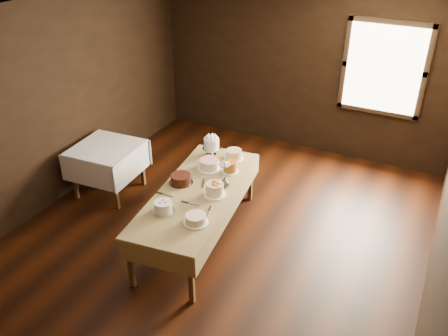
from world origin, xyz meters
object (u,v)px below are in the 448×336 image
Objects in this scene: cake_meringue at (211,147)px; cake_server_d at (225,182)px; cake_lattice at (209,165)px; side_table at (106,152)px; cake_swirl at (163,207)px; display_table at (197,194)px; cake_caramel at (230,167)px; cake_server_c at (203,180)px; flower_vase at (225,182)px; cake_cream at (196,219)px; cake_server_a at (194,205)px; cake_server_e at (168,195)px; cake_chocolate at (181,179)px; cake_server_b at (207,214)px; cake_flowers at (215,190)px; cake_speckled at (234,154)px.

cake_meringue is 0.77m from cake_server_d.
cake_lattice is 1.48× the size of cake_server_d.
cake_swirl reaches higher than side_table.
display_table is 0.62m from cake_caramel.
flower_vase reaches higher than cake_server_c.
cake_server_a is at bearing 124.52° from cake_cream.
cake_server_e is at bearing 114.83° from cake_swirl.
cake_cream is 1.24× the size of cake_server_a.
flower_vase is (0.54, -0.66, -0.06)m from cake_meringue.
cake_caramel is 0.65× the size of cake_chocolate.
cake_server_b is at bearing -11.35° from cake_server_e.
cake_server_a is 0.25m from cake_server_b.
cake_server_d is at bearing 68.96° from cake_swirl.
side_table is 2.20m from cake_server_b.
cake_flowers is 1.00× the size of cake_cream.
cake_meringue is 1.13× the size of cake_server_a.
cake_chocolate is 0.86m from cake_cream.
display_table is at bearing -137.36° from flower_vase.
cake_caramel is (0.28, 0.05, 0.01)m from cake_lattice.
cake_flowers reaches higher than side_table.
cake_speckled is at bearing 107.01° from flower_vase.
cake_speckled is 0.97× the size of cake_swirl.
side_table is 1.99m from flower_vase.
side_table is 1.95m from cake_server_a.
cake_server_d is 0.11m from flower_vase.
flower_vase reaches higher than display_table.
cake_flowers is at bearing 28.36° from cake_server_e.
cake_lattice is at bearing -169.87° from cake_caramel.
cake_meringue is 1.13× the size of cake_server_d.
side_table is at bearing 149.95° from cake_swirl.
side_table is 2.66× the size of cake_chocolate.
flower_vase is (0.38, 0.80, 0.00)m from cake_swirl.
cake_chocolate is at bearing -109.16° from cake_speckled.
cake_lattice is (1.59, 0.18, 0.11)m from side_table.
cake_flowers is (0.36, -0.53, 0.02)m from cake_lattice.
cake_swirl is at bearing -96.17° from cake_speckled.
cake_lattice is 1.55× the size of cake_caramel.
cake_flowers reaches higher than flower_vase.
cake_server_a is at bearing -19.55° from side_table.
cake_server_c is (-0.40, 0.62, 0.00)m from cake_server_b.
cake_swirl reaches higher than cake_server_c.
cake_speckled is 2.07× the size of flower_vase.
flower_vase reaches higher than side_table.
display_table is 0.57m from cake_lattice.
cake_caramel is at bearing -34.50° from cake_meringue.
cake_cream is at bearing -79.83° from cake_speckled.
side_table is 1.54m from cake_meringue.
cake_meringue is 1.02m from cake_flowers.
cake_meringue is at bearing 91.02° from cake_chocolate.
side_table is at bearing 155.25° from cake_cream.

